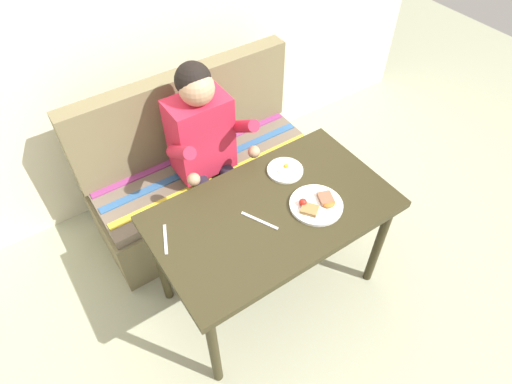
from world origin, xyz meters
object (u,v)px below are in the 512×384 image
plate_breakfast (316,205)px  couch (204,175)px  plate_eggs (285,170)px  knife (260,221)px  fork (165,239)px  person (207,144)px  table (273,220)px

plate_breakfast → couch: bearing=102.2°
plate_eggs → knife: (-0.30, -0.20, -0.01)m
couch → fork: (-0.52, -0.63, 0.40)m
plate_breakfast → knife: (-0.28, 0.08, -0.01)m
person → knife: size_ratio=6.06×
knife → person: bearing=58.3°
table → person: bearing=93.3°
couch → plate_breakfast: (0.19, -0.87, 0.41)m
plate_breakfast → knife: size_ratio=1.32×
couch → knife: 0.89m
couch → knife: size_ratio=7.20×
table → fork: 0.54m
person → table: bearing=-86.7°
person → knife: person is taller
plate_breakfast → plate_eggs: plate_breakfast is taller
plate_eggs → couch: bearing=109.5°
couch → fork: 0.91m
table → knife: 0.13m
table → person: (-0.03, 0.59, 0.09)m
couch → person: person is taller
plate_eggs → person: bearing=120.5°
table → plate_breakfast: bearing=-29.0°
person → plate_breakfast: size_ratio=4.58×
table → plate_breakfast: plate_breakfast is taller
person → knife: (-0.06, -0.61, -0.01)m
person → fork: size_ratio=7.13×
table → fork: bearing=165.8°
fork → knife: bearing=2.8°
fork → knife: size_ratio=0.85×
person → fork: bearing=-136.6°
knife → couch: bearing=57.1°
person → plate_breakfast: 0.73m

